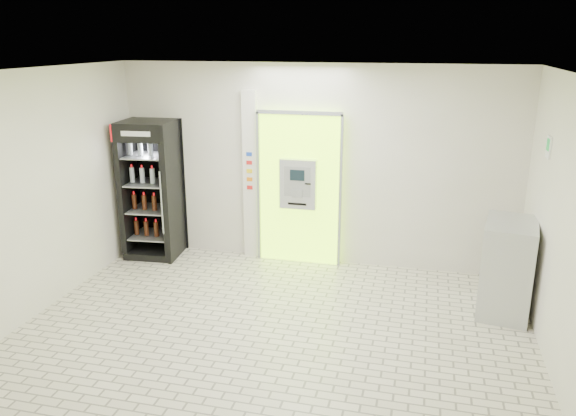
% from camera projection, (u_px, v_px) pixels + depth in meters
% --- Properties ---
extents(ground, '(6.00, 6.00, 0.00)m').
position_uv_depth(ground, '(270.00, 338.00, 6.50)').
color(ground, beige).
rests_on(ground, ground).
extents(room_shell, '(6.00, 6.00, 6.00)m').
position_uv_depth(room_shell, '(268.00, 184.00, 5.96)').
color(room_shell, silver).
rests_on(room_shell, ground).
extents(atm_assembly, '(1.30, 0.24, 2.33)m').
position_uv_depth(atm_assembly, '(299.00, 188.00, 8.45)').
color(atm_assembly, '#A3F316').
rests_on(atm_assembly, ground).
extents(pillar, '(0.22, 0.11, 2.60)m').
position_uv_depth(pillar, '(251.00, 176.00, 8.62)').
color(pillar, silver).
rests_on(pillar, ground).
extents(beverage_cooler, '(0.87, 0.80, 2.14)m').
position_uv_depth(beverage_cooler, '(152.00, 192.00, 8.76)').
color(beverage_cooler, black).
rests_on(beverage_cooler, ground).
extents(steel_cabinet, '(0.73, 0.97, 1.19)m').
position_uv_depth(steel_cabinet, '(507.00, 268.00, 6.98)').
color(steel_cabinet, '#B4B7BD').
rests_on(steel_cabinet, ground).
extents(exit_sign, '(0.02, 0.22, 0.26)m').
position_uv_depth(exit_sign, '(549.00, 147.00, 6.49)').
color(exit_sign, white).
rests_on(exit_sign, room_shell).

